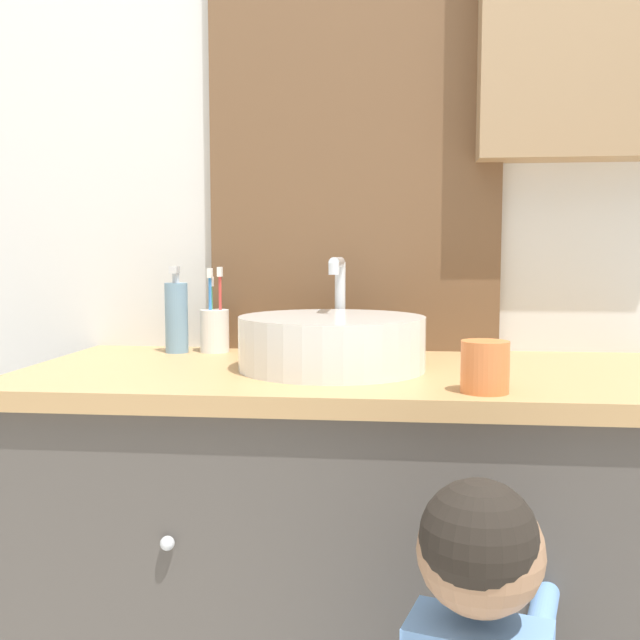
{
  "coord_description": "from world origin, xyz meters",
  "views": [
    {
      "loc": [
        0.07,
        -1.08,
        1.12
      ],
      "look_at": [
        -0.07,
        0.25,
        0.99
      ],
      "focal_mm": 40.0,
      "sensor_mm": 36.0,
      "label": 1
    }
  ],
  "objects_px": {
    "drinking_cup": "(485,367)",
    "toothbrush_holder": "(215,328)",
    "sink_basin": "(333,341)",
    "soap_dispenser": "(176,316)"
  },
  "relations": [
    {
      "from": "sink_basin",
      "to": "drinking_cup",
      "type": "height_order",
      "value": "sink_basin"
    },
    {
      "from": "sink_basin",
      "to": "soap_dispenser",
      "type": "xyz_separation_m",
      "value": [
        -0.38,
        0.2,
        0.03
      ]
    },
    {
      "from": "drinking_cup",
      "to": "toothbrush_holder",
      "type": "bearing_deg",
      "value": 142.4
    },
    {
      "from": "soap_dispenser",
      "to": "sink_basin",
      "type": "bearing_deg",
      "value": -27.74
    },
    {
      "from": "toothbrush_holder",
      "to": "drinking_cup",
      "type": "relative_size",
      "value": 2.32
    },
    {
      "from": "sink_basin",
      "to": "soap_dispenser",
      "type": "bearing_deg",
      "value": 152.26
    },
    {
      "from": "toothbrush_holder",
      "to": "sink_basin",
      "type": "bearing_deg",
      "value": -36.39
    },
    {
      "from": "sink_basin",
      "to": "drinking_cup",
      "type": "xyz_separation_m",
      "value": [
        0.27,
        -0.22,
        -0.01
      ]
    },
    {
      "from": "toothbrush_holder",
      "to": "soap_dispenser",
      "type": "xyz_separation_m",
      "value": [
        -0.08,
        -0.02,
        0.03
      ]
    },
    {
      "from": "toothbrush_holder",
      "to": "drinking_cup",
      "type": "distance_m",
      "value": 0.7
    }
  ]
}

